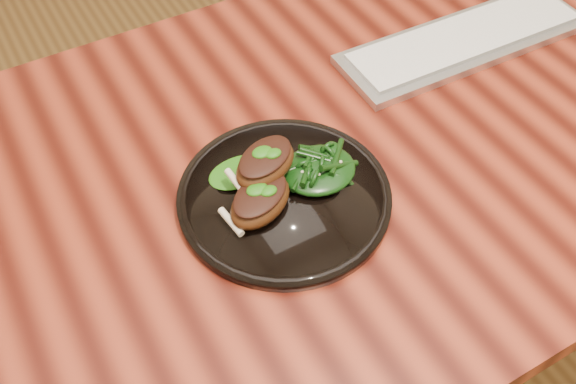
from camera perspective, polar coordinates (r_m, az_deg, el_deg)
The scene contains 7 objects.
desk at distance 1.00m, azimuth 5.75°, elevation 1.88°, with size 1.60×0.80×0.75m.
plate at distance 0.85m, azimuth -0.33°, elevation -0.42°, with size 0.28×0.28×0.02m.
lamb_chop_front at distance 0.81m, azimuth -2.52°, elevation -0.72°, with size 0.11×0.10×0.04m.
lamb_chop_back at distance 0.82m, azimuth -2.08°, elevation 2.60°, with size 0.11×0.09×0.04m.
herb_smear at distance 0.86m, azimuth -4.35°, elevation 1.79°, with size 0.09×0.06×0.01m, color #124C08.
greens_heap at distance 0.85m, azimuth 2.76°, elevation 2.28°, with size 0.10×0.10×0.04m.
keyboard at distance 1.13m, azimuth 15.45°, elevation 12.87°, with size 0.44×0.14×0.02m.
Camera 1 is at (-0.42, -0.53, 1.41)m, focal length 40.00 mm.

